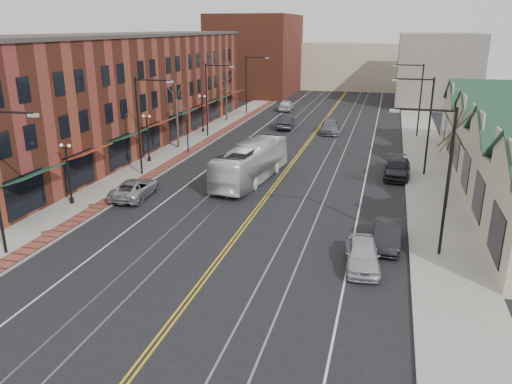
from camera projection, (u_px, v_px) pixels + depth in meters
The scene contains 31 objects.
ground at pixel (203, 281), 24.64m from camera, with size 160.00×160.00×0.00m, color black.
sidewalk_left at pixel (158, 162), 45.89m from camera, with size 4.00×120.00×0.15m, color gray.
sidewalk_right at pixel (431, 182), 40.02m from camera, with size 4.00×120.00×0.15m, color gray.
building_left at pixel (122, 91), 52.31m from camera, with size 10.00×50.00×11.00m, color brown.
backdrop_left at pixel (256, 55), 90.53m from camera, with size 14.00×18.00×14.00m, color brown.
backdrop_mid at pixel (351, 65), 101.16m from camera, with size 22.00×14.00×9.00m, color #C4B396.
backdrop_right at pixel (437, 70), 78.84m from camera, with size 12.00×16.00×11.00m, color slate.
streetlight_l_1 at pixel (143, 116), 40.43m from camera, with size 3.33×0.25×8.00m.
streetlight_l_2 at pixel (210, 93), 55.10m from camera, with size 3.33×0.25×8.00m.
streetlight_l_3 at pixel (249, 79), 69.77m from camera, with size 3.33×0.25×8.00m.
streetlight_r_0 at pixel (440, 167), 25.86m from camera, with size 3.33×0.25×8.00m.
streetlight_r_1 at pixel (424, 116), 40.53m from camera, with size 3.33×0.25×8.00m.
streetlight_r_2 at pixel (417, 92), 55.20m from camera, with size 3.33×0.25×8.00m.
lamppost_l_1 at pixel (69, 175), 34.41m from camera, with size 0.84×0.28×4.27m.
lamppost_l_2 at pixel (148, 139), 45.42m from camera, with size 0.84×0.28×4.27m.
lamppost_l_3 at pixel (203, 114), 58.25m from camera, with size 0.84×0.28×4.27m.
tree_left_near at pixel (177, 114), 50.43m from camera, with size 1.78×1.37×6.48m.
tree_left_far at pixel (226, 96), 65.18m from camera, with size 1.66×1.28×6.02m.
tree_right_mid at pixel (451, 156), 33.24m from camera, with size 1.90×1.46×6.93m.
manhole_mid at pixel (46, 232), 30.08m from camera, with size 0.60×0.60×0.02m, color #592D19.
manhole_far at pixel (92, 205), 34.67m from camera, with size 0.60×0.60×0.02m, color #592D19.
traffic_signal at pixel (187, 130), 48.50m from camera, with size 0.18×0.15×3.80m.
transit_bus at pixel (251, 163), 40.19m from camera, with size 2.56×10.95×3.05m, color silver.
parked_suv at pixel (135, 188), 36.49m from camera, with size 2.31×5.01×1.39m, color #A0A2A7.
parked_car_a at pixel (362, 254), 25.84m from camera, with size 1.72×4.27×1.46m, color silver.
parked_car_b at pixel (387, 235), 28.33m from camera, with size 1.47×4.23×1.39m, color black.
parked_car_c at pixel (397, 167), 41.98m from camera, with size 1.93×4.76×1.38m, color #59595F.
parked_car_d at pixel (398, 168), 41.21m from camera, with size 1.96×4.88×1.66m, color black.
distant_car_left at pixel (286, 122), 61.19m from camera, with size 1.67×4.80×1.58m, color black.
distant_car_right at pixel (330, 127), 58.74m from camera, with size 2.10×5.16×1.50m, color slate.
distant_car_far at pixel (286, 105), 74.37m from camera, with size 1.93×4.79×1.63m, color silver.
Camera 1 is at (8.22, -20.57, 11.95)m, focal length 35.00 mm.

